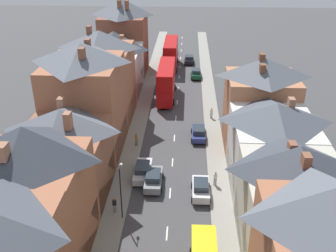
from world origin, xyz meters
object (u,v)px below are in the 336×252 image
Objects in this scene: car_near_silver at (173,50)px; car_parked_left_a at (198,133)px; double_decker_bus_mid_street at (166,81)px; car_mid_black at (153,179)px; street_lamp at (121,189)px; double_decker_bus_lead at (171,54)px; pedestrian_mid_left at (114,204)px; pedestrian_mid_right at (215,178)px; car_parked_right_a at (189,59)px; car_far_grey at (143,171)px; car_parked_right_b at (196,73)px; pedestrian_far_left at (136,139)px; car_mid_white at (201,188)px; pedestrian_far_right at (212,112)px.

car_parked_left_a is at bearing -82.94° from car_near_silver.
double_decker_bus_mid_street is 2.49× the size of car_parked_left_a.
car_mid_black is 6.35m from street_lamp.
double_decker_bus_lead is at bearing 86.93° from street_lamp.
pedestrian_mid_left is at bearing -94.16° from double_decker_bus_lead.
street_lamp is (-8.90, -5.59, 2.21)m from pedestrian_mid_right.
double_decker_bus_lead is 5.24m from car_parked_right_a.
double_decker_bus_mid_street is at bearing 109.73° from car_parked_left_a.
car_far_grey is 33.52m from car_parked_right_b.
car_parked_right_a is 2.64× the size of pedestrian_far_left.
street_lamp is (-7.35, -3.89, 2.40)m from car_mid_white.
pedestrian_far_left is (-2.83, -42.25, 0.23)m from car_near_silver.
car_parked_right_a is at bearing 82.93° from street_lamp.
car_mid_white is at bearing -88.34° from car_parked_right_a.
street_lamp is at bearing -114.32° from car_parked_left_a.
pedestrian_far_right is (1.95, 5.91, 0.24)m from car_parked_left_a.
car_parked_left_a is 0.99× the size of car_mid_black.
double_decker_bus_lead is 10.48m from car_near_silver.
car_near_silver is at bearing 107.04° from car_parked_right_b.
car_parked_right_b is at bearing -72.96° from car_near_silver.
car_far_grey reaches higher than car_parked_right_a.
car_parked_left_a is 23.57m from car_parked_right_b.
street_lamp is at bearing -100.45° from car_parked_right_b.
car_parked_left_a is at bearing 19.22° from pedestrian_far_left.
pedestrian_mid_right is at bearing 27.08° from pedestrian_mid_left.
car_parked_left_a is at bearing 98.26° from pedestrian_mid_right.
pedestrian_mid_left is at bearing -115.15° from pedestrian_far_right.
car_mid_black is 0.96× the size of car_far_grey.
double_decker_bus_lead reaches higher than car_near_silver.
pedestrian_mid_right is at bearing 47.53° from car_mid_white.
car_parked_right_b is (4.91, 9.88, -1.99)m from double_decker_bus_mid_street.
car_mid_black is at bearing 163.51° from car_mid_white.
street_lamp is at bearing -112.75° from pedestrian_far_right.
double_decker_bus_lead is 24.41m from pedestrian_far_right.
car_mid_black is at bearing -71.03° from pedestrian_far_left.
pedestrian_mid_right is at bearing 32.12° from street_lamp.
double_decker_bus_mid_street is 1.96× the size of street_lamp.
street_lamp is (-6.05, -48.76, 2.43)m from car_parked_right_a.
car_mid_white is 6.88m from car_far_grey.
car_near_silver is at bearing 117.01° from car_parked_right_a.
double_decker_bus_mid_street is at bearing 86.80° from car_far_grey.
street_lamp reaches higher than double_decker_bus_mid_street.
pedestrian_mid_left is 1.00× the size of pedestrian_far_right.
car_near_silver is at bearing 97.06° from car_parked_left_a.
pedestrian_mid_right is at bearing -91.37° from pedestrian_far_right.
street_lamp is (-2.44, -29.95, 0.43)m from double_decker_bus_mid_street.
car_mid_white is 2.30m from pedestrian_mid_right.
pedestrian_mid_right reaches higher than car_mid_white.
car_near_silver reaches higher than car_parked_left_a.
car_parked_right_b is at bearing 78.23° from pedestrian_mid_left.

